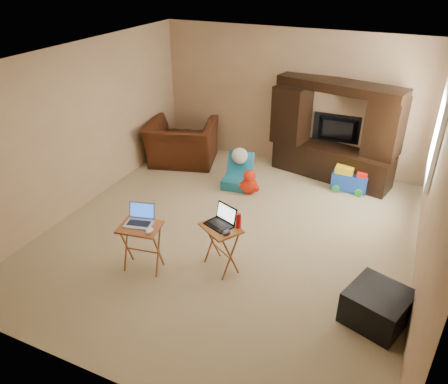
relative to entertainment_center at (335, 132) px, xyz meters
The scene contains 22 objects.
floor 2.76m from the entertainment_center, 110.33° to the right, with size 5.50×5.50×0.00m, color #C3B387.
ceiling 3.08m from the entertainment_center, 110.33° to the right, with size 5.50×5.50×0.00m, color silver.
wall_back 1.03m from the entertainment_center, 161.87° to the left, with size 5.00×5.00×0.00m, color tan.
wall_front 5.29m from the entertainment_center, 99.91° to the right, with size 5.00×5.00×0.00m, color tan.
wall_left 4.22m from the entertainment_center, 144.27° to the right, with size 5.50×5.50×0.00m, color tan.
wall_right 2.95m from the entertainment_center, 57.02° to the right, with size 5.50×5.50×0.00m, color tan.
window_pane 1.89m from the entertainment_center, 29.87° to the right, with size 1.20×1.20×0.00m, color white.
window_frame 1.87m from the entertainment_center, 30.19° to the right, with size 0.06×1.14×1.34m, color white.
entertainment_center is the anchor object (origin of this frame).
television 0.21m from the entertainment_center, 90.00° to the left, with size 0.89×0.12×0.51m, color black.
recliner 2.84m from the entertainment_center, 168.32° to the right, with size 1.26×1.10×0.82m, color #42210E.
child_rocker 1.85m from the entertainment_center, 142.92° to the right, with size 0.45×0.51×0.60m, color #1A6E90, non-canonical shape.
plush_toy 1.75m from the entertainment_center, 133.15° to the right, with size 0.39×0.33×0.43m, color red, non-canonical shape.
push_toy 0.85m from the entertainment_center, 40.72° to the right, with size 0.60×0.43×0.45m, color blue, non-canonical shape.
ottoman 3.62m from the entertainment_center, 69.41° to the right, with size 0.62×0.62×0.40m, color black.
tray_table_left 4.01m from the entertainment_center, 113.84° to the right, with size 0.50×0.40×0.65m, color #A34D27.
tray_table_right 3.32m from the entertainment_center, 102.29° to the right, with size 0.48×0.39×0.63m, color #AD6929.
laptop_left 3.96m from the entertainment_center, 114.41° to the right, with size 0.34×0.28×0.24m, color #B5B4B9.
laptop_right 3.27m from the entertainment_center, 103.05° to the right, with size 0.33×0.27×0.24m, color black.
mouse_left 3.97m from the entertainment_center, 110.91° to the right, with size 0.08×0.13×0.05m, color white.
mouse_right 3.38m from the entertainment_center, 99.69° to the right, with size 0.08×0.13×0.05m, color #38383C.
water_bottle 3.16m from the entertainment_center, 99.05° to the right, with size 0.06×0.06×0.19m, color red.
Camera 1 is at (2.12, -4.84, 3.61)m, focal length 35.00 mm.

